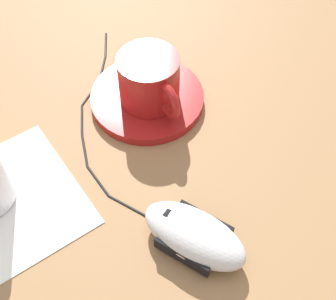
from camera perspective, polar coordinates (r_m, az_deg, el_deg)
ground_plane at (r=0.56m, az=-10.84°, el=-3.69°), size 3.00×3.00×0.00m
saucer at (r=0.62m, az=-2.55°, el=6.32°), size 0.15×0.15×0.01m
coffee_cup at (r=0.58m, az=-2.21°, el=8.47°), size 0.08×0.11×0.07m
computer_mouse at (r=0.49m, az=3.22°, el=-10.33°), size 0.12×0.12×0.04m
mouse_cable at (r=0.61m, az=-8.47°, el=3.92°), size 0.08×0.31×0.00m
napkin_under_glass at (r=0.56m, az=-19.52°, el=-6.44°), size 0.21×0.21×0.00m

